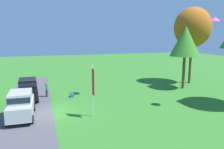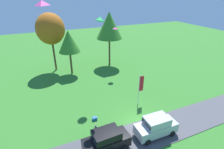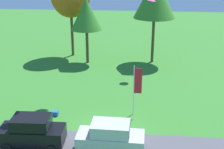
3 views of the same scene
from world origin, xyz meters
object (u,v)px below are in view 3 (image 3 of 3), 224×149
object	(u,v)px
tree_left_of_center	(86,14)
person_beside_suv	(35,122)
car_suv_near_entrance	(32,130)
cooler_box	(55,113)
flag_banner	(137,84)
car_suv_far_end	(110,137)

from	to	relation	value
tree_left_of_center	person_beside_suv	bearing A→B (deg)	-93.50
car_suv_near_entrance	cooler_box	bearing A→B (deg)	86.17
tree_left_of_center	flag_banner	bearing A→B (deg)	-64.49
car_suv_far_end	tree_left_of_center	bearing A→B (deg)	104.23
car_suv_far_end	car_suv_near_entrance	bearing A→B (deg)	177.01
car_suv_far_end	person_beside_suv	xyz separation A→B (m)	(-6.08, 2.23, -0.42)
cooler_box	tree_left_of_center	bearing A→B (deg)	88.77
car_suv_far_end	tree_left_of_center	xyz separation A→B (m)	(-5.01, 19.73, 4.93)
tree_left_of_center	flag_banner	distance (m)	15.71
tree_left_of_center	cooler_box	size ratio (longest dim) A/B	14.67
person_beside_suv	cooler_box	bearing A→B (deg)	74.78
car_suv_near_entrance	cooler_box	world-z (taller)	car_suv_near_entrance
tree_left_of_center	flag_banner	world-z (taller)	tree_left_of_center
flag_banner	cooler_box	world-z (taller)	flag_banner
tree_left_of_center	cooler_box	distance (m)	15.93
person_beside_suv	tree_left_of_center	distance (m)	18.34
car_suv_near_entrance	car_suv_far_end	distance (m)	5.65
car_suv_near_entrance	cooler_box	distance (m)	4.83
car_suv_far_end	person_beside_suv	size ratio (longest dim) A/B	2.71
car_suv_near_entrance	person_beside_suv	distance (m)	2.02
flag_banner	tree_left_of_center	bearing A→B (deg)	115.51
person_beside_suv	tree_left_of_center	bearing A→B (deg)	86.50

